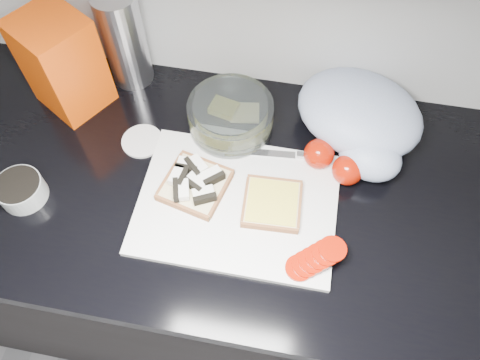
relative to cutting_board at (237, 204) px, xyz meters
name	(u,v)px	position (x,y,z in m)	size (l,w,h in m)	color
base_cabinet	(202,258)	(-0.12, 0.05, -0.48)	(3.50, 0.60, 0.86)	black
countertop	(187,180)	(-0.12, 0.05, -0.03)	(3.50, 0.64, 0.04)	black
cutting_board	(237,204)	(0.00, 0.00, 0.00)	(0.40, 0.30, 0.01)	silver
bread_left	(195,183)	(-0.09, 0.02, 0.02)	(0.15, 0.15, 0.04)	beige
bread_right	(272,204)	(0.07, 0.01, 0.01)	(0.13, 0.13, 0.02)	beige
tomato_slices	(316,258)	(0.17, -0.10, 0.02)	(0.12, 0.10, 0.03)	#A01403
knife	(291,155)	(0.09, 0.13, 0.01)	(0.22, 0.03, 0.01)	#B8B8BC
seed_tub	(21,189)	(-0.43, -0.06, 0.02)	(0.09, 0.09, 0.05)	#9EA3A3
tub_lid	(142,141)	(-0.24, 0.12, 0.00)	(0.09, 0.09, 0.01)	silver
glass_bowl	(231,117)	(-0.05, 0.19, 0.03)	(0.19, 0.19, 0.08)	silver
bread_bag	(63,63)	(-0.42, 0.21, 0.11)	(0.14, 0.13, 0.22)	#E53903
steel_canister	(124,40)	(-0.31, 0.30, 0.11)	(0.10, 0.10, 0.23)	silver
grocery_bag	(361,118)	(0.23, 0.22, 0.05)	(0.34, 0.33, 0.12)	#ABB6D3
whole_tomatoes	(333,162)	(0.18, 0.12, 0.03)	(0.13, 0.09, 0.07)	#A01403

